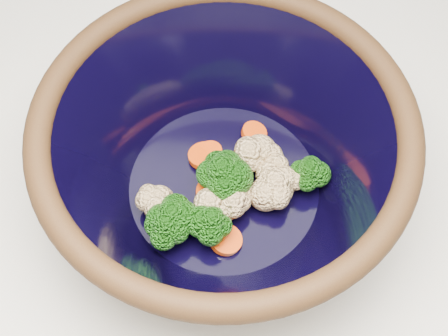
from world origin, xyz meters
name	(u,v)px	position (x,y,z in m)	size (l,w,h in m)	color
mixing_bowl	(224,160)	(-0.08, 0.01, 0.98)	(0.39, 0.39, 0.14)	black
vegetable_pile	(230,187)	(-0.07, 0.00, 0.95)	(0.16, 0.15, 0.06)	#608442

